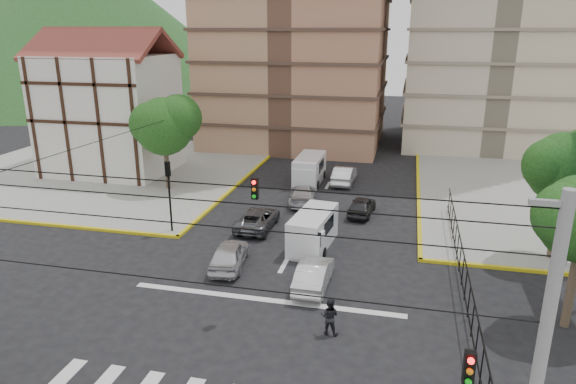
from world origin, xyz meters
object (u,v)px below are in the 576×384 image
(traffic_light_nw, at_px, (169,185))
(car_silver_front_left, at_px, (229,254))
(van_right_lane, at_px, (312,232))
(car_white_front_right, at_px, (314,274))
(van_left_lane, at_px, (309,171))
(pedestrian_crosswalk, at_px, (329,316))

(traffic_light_nw, distance_m, car_silver_front_left, 6.66)
(van_right_lane, bearing_deg, car_white_front_right, -71.78)
(van_right_lane, relative_size, car_white_front_right, 1.18)
(van_left_lane, height_order, pedestrian_crosswalk, van_left_lane)
(van_right_lane, xyz_separation_m, car_silver_front_left, (-3.82, -3.34, -0.31))
(traffic_light_nw, xyz_separation_m, van_right_lane, (8.85, -0.31, -2.11))
(traffic_light_nw, bearing_deg, car_white_front_right, -26.35)
(van_right_lane, distance_m, pedestrian_crosswalk, 8.68)
(van_right_lane, distance_m, car_white_front_right, 4.65)
(van_left_lane, relative_size, car_white_front_right, 1.21)
(car_silver_front_left, distance_m, car_white_front_right, 4.91)
(car_white_front_right, bearing_deg, van_right_lane, -78.01)
(pedestrian_crosswalk, bearing_deg, van_left_lane, -71.84)
(car_white_front_right, height_order, pedestrian_crosswalk, pedestrian_crosswalk)
(car_white_front_right, bearing_deg, van_left_lane, -77.89)
(van_left_lane, bearing_deg, van_right_lane, -78.03)
(car_silver_front_left, height_order, pedestrian_crosswalk, pedestrian_crosswalk)
(van_left_lane, distance_m, car_silver_front_left, 16.09)
(van_left_lane, relative_size, pedestrian_crosswalk, 3.05)
(car_silver_front_left, bearing_deg, van_left_lane, -101.89)
(traffic_light_nw, distance_m, pedestrian_crosswalk, 14.31)
(van_left_lane, relative_size, car_silver_front_left, 1.21)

